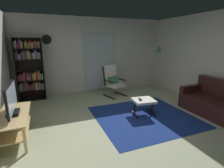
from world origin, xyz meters
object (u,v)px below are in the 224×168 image
Objects in this scene: bookshelf_near_tv at (30,68)px; lounge_armchair at (113,80)px; cell_phone at (141,100)px; wall_clock at (47,39)px; tv_remote at (140,99)px; leather_sofa at (221,104)px; ottoman at (144,102)px; tv_stand at (15,122)px; floor_lamp_by_shelf at (158,53)px; television at (11,100)px.

lounge_armchair is (2.51, -0.52, -0.47)m from bookshelf_near_tv.
wall_clock is (-1.99, 2.47, 1.46)m from cell_phone.
bookshelf_near_tv is 3.44m from tv_remote.
leather_sofa is 3.13× the size of ottoman.
floor_lamp_by_shelf is at bearing 21.94° from tv_stand.
wall_clock is (0.77, 2.52, 1.08)m from television.
tv_remote is at bearing 146.14° from ottoman.
lounge_armchair is at bearing 125.67° from leather_sofa.
floor_lamp_by_shelf is at bearing 43.83° from tv_remote.
cell_phone is (-0.10, -0.01, 0.07)m from ottoman.
tv_stand is at bearing -178.37° from tv_remote.
leather_sofa is 1.08× the size of floor_lamp_by_shelf.
lounge_armchair is 7.10× the size of tv_remote.
floor_lamp_by_shelf is at bearing 46.61° from ottoman.
bookshelf_near_tv is 3.46m from cell_phone.
bookshelf_near_tv is at bearing -158.96° from wall_clock.
leather_sofa is (4.55, -0.76, -0.46)m from television.
tv_stand is 9.10× the size of cell_phone.
leather_sofa is at bearing -40.91° from wall_clock.
floor_lamp_by_shelf reaches higher than television.
wall_clock reaches higher than television.
bookshelf_near_tv is at bearing 173.47° from floor_lamp_by_shelf.
tv_stand is 4.39× the size of wall_clock.
cell_phone is at bearing -41.58° from bookshelf_near_tv.
ottoman is 0.35× the size of floor_lamp_by_shelf.
wall_clock is at bearing 21.04° from bookshelf_near_tv.
leather_sofa is at bearing -27.09° from tv_remote.
leather_sofa is 12.48× the size of tv_remote.
television is 4.90m from floor_lamp_by_shelf.
leather_sofa is 2.78m from floor_lamp_by_shelf.
ottoman is (2.86, 0.07, -0.01)m from tv_stand.
ottoman is at bearing 154.01° from leather_sofa.
cell_phone is (-1.79, 0.81, 0.08)m from leather_sofa.
television reaches higher than cell_phone.
tv_remote is at bearing 2.39° from tv_stand.
leather_sofa reaches higher than tv_remote.
television is 2.89m from ottoman.
cell_phone is at bearing -51.07° from wall_clock.
bookshelf_near_tv is 1.86× the size of lounge_armchair.
lounge_armchair is 1.97m from floor_lamp_by_shelf.
bookshelf_near_tv reaches higher than floor_lamp_by_shelf.
ottoman is 3.57m from wall_clock.
wall_clock is (0.55, 0.21, 0.85)m from bookshelf_near_tv.
tv_remote is (2.79, 0.11, -0.37)m from television.
television is 2.79m from cell_phone.
tv_remote is (0.06, -1.67, -0.14)m from lounge_armchair.
cell_phone is at bearing -88.75° from lounge_armchair.
lounge_armchair is at bearing 33.26° from television.
tv_stand is 8.85× the size of tv_remote.
television is 2.33m from bookshelf_near_tv.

